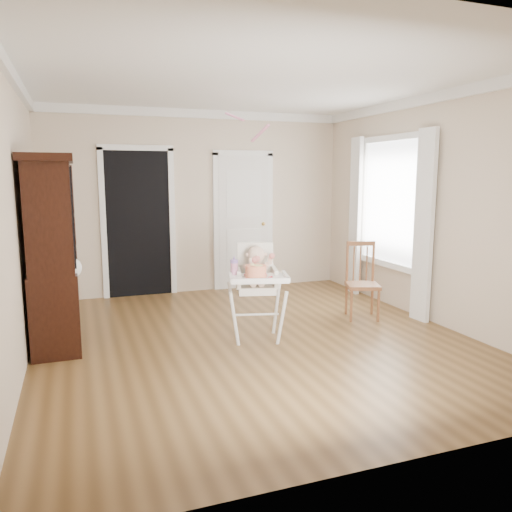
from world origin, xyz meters
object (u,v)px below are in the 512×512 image
object	(u,v)px
dining_chair	(362,283)
high_chair	(257,280)
cake	(256,271)
china_cabinet	(53,252)
sippy_cup	(234,267)

from	to	relation	value
dining_chair	high_chair	bearing A→B (deg)	-147.46
cake	china_cabinet	distance (m)	2.08
sippy_cup	china_cabinet	bearing A→B (deg)	161.89
cake	dining_chair	world-z (taller)	dining_chair
high_chair	cake	bearing A→B (deg)	-96.44
sippy_cup	cake	bearing A→B (deg)	-53.84
cake	china_cabinet	world-z (taller)	china_cabinet
high_chair	dining_chair	bearing A→B (deg)	27.91
high_chair	china_cabinet	distance (m)	2.11
dining_chair	cake	bearing A→B (deg)	-140.22
china_cabinet	dining_chair	bearing A→B (deg)	-3.28
dining_chair	china_cabinet	bearing A→B (deg)	-163.62
sippy_cup	china_cabinet	world-z (taller)	china_cabinet
high_chair	sippy_cup	size ratio (longest dim) A/B	5.31
cake	dining_chair	distance (m)	1.75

